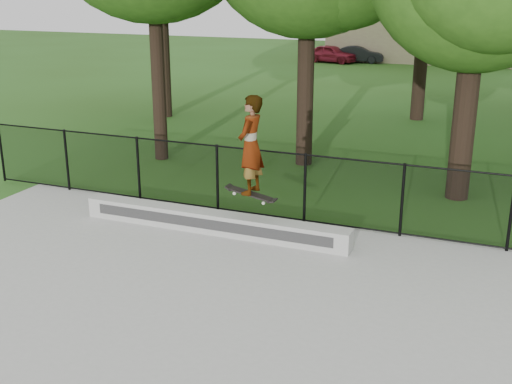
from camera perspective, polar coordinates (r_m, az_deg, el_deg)
ground at (r=8.73m, az=-8.22°, el=-15.93°), size 100.00×100.00×0.00m
concrete_slab at (r=8.72m, az=-8.23°, el=-15.77°), size 14.00×12.00×0.06m
grind_ledge at (r=12.96m, az=-3.87°, el=-2.69°), size 5.70×0.40×0.42m
car_a at (r=42.11m, az=6.70°, el=12.11°), size 3.47×1.96×1.12m
car_b at (r=42.34m, az=9.12°, el=12.00°), size 2.96×1.31×1.05m
car_c at (r=42.37m, az=19.01°, el=11.43°), size 4.26×2.17×1.30m
skater_airborne at (r=12.03m, az=-0.47°, el=4.08°), size 0.83×0.70×2.05m
chainlink_fence at (r=13.30m, az=4.36°, el=0.31°), size 16.06×0.06×1.50m
distant_building at (r=44.64m, az=14.97°, el=14.05°), size 12.40×6.40×4.30m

